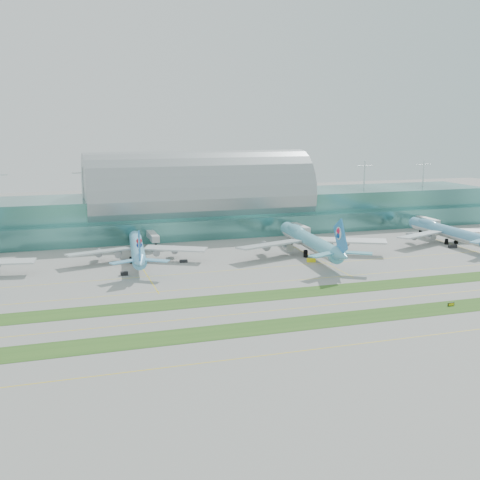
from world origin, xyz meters
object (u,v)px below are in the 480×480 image
object	(u,v)px
airliner_c	(309,240)
taxiway_sign_east	(451,304)
airliner_d	(447,231)
terminal	(199,205)
airliner_b	(137,248)

from	to	relation	value
airliner_c	taxiway_sign_east	xyz separation A→B (m)	(12.66, -83.98, -6.19)
airliner_d	taxiway_sign_east	xyz separation A→B (m)	(-62.82, -88.59, -5.39)
terminal	taxiway_sign_east	bearing A→B (deg)	-73.67
airliner_d	taxiway_sign_east	distance (m)	108.74
terminal	airliner_c	bearing A→B (deg)	-65.30
terminal	taxiway_sign_east	world-z (taller)	terminal
airliner_d	airliner_b	bearing A→B (deg)	177.43
airliner_d	taxiway_sign_east	world-z (taller)	airliner_d
airliner_b	airliner_d	xyz separation A→B (m)	(150.25, -6.12, 0.19)
terminal	airliner_d	xyz separation A→B (m)	(108.41, -66.99, -8.30)
taxiway_sign_east	terminal	bearing A→B (deg)	100.45
airliner_c	airliner_d	xyz separation A→B (m)	(75.48, 4.61, -0.81)
airliner_b	airliner_c	world-z (taller)	airliner_c
airliner_c	taxiway_sign_east	world-z (taller)	airliner_c
airliner_b	airliner_c	xyz separation A→B (m)	(74.77, -10.73, 1.00)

